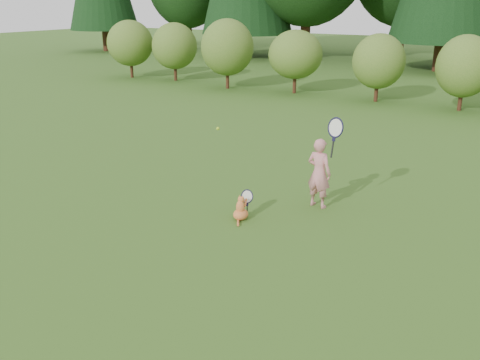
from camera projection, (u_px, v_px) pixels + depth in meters
The scene contains 5 objects.
ground at pixel (205, 232), 8.74m from camera, with size 100.00×100.00×0.00m, color #275117.
shrub_row at pixel (411, 65), 18.88m from camera, with size 28.00×3.00×2.80m, color #3E6820, non-canonical shape.
child at pixel (320, 172), 9.60m from camera, with size 0.74×0.46×1.92m.
cat at pixel (241, 207), 9.19m from camera, with size 0.33×0.63×0.58m.
tennis_ball at pixel (218, 129), 10.53m from camera, with size 0.07×0.07×0.07m.
Camera 1 is at (4.57, -6.59, 3.62)m, focal length 40.00 mm.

